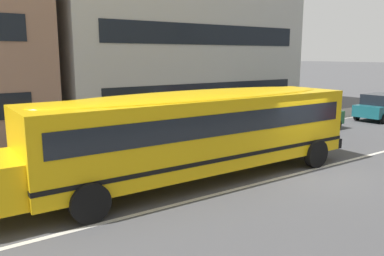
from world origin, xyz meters
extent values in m
plane|color=#4C4C4F|center=(0.00, 0.00, 0.00)|extent=(400.00, 400.00, 0.00)
cube|color=gray|center=(0.00, 7.52, 0.01)|extent=(120.00, 3.00, 0.01)
cube|color=silver|center=(0.00, 0.00, 0.00)|extent=(110.00, 0.16, 0.01)
cube|color=yellow|center=(-3.40, 1.44, 1.61)|extent=(11.11, 2.59, 2.22)
cube|color=black|center=(2.23, 1.41, 0.69)|extent=(0.22, 2.52, 0.36)
cube|color=black|center=(-3.40, 1.44, 2.01)|extent=(10.44, 2.63, 0.65)
cube|color=black|center=(-3.40, 1.44, 0.96)|extent=(11.13, 2.62, 0.12)
ellipsoid|color=yellow|center=(-3.40, 1.44, 2.72)|extent=(10.67, 2.39, 0.36)
cylinder|color=red|center=(-6.94, 2.91, 1.50)|extent=(0.45, 0.45, 0.03)
cylinder|color=black|center=(-7.62, 0.21, 0.50)|extent=(1.01, 0.29, 1.01)
cylinder|color=black|center=(-7.61, 2.73, 0.50)|extent=(1.01, 0.29, 1.01)
cylinder|color=black|center=(0.81, 0.15, 0.50)|extent=(1.01, 0.29, 1.01)
cylinder|color=black|center=(0.82, 2.68, 0.50)|extent=(1.01, 0.29, 1.01)
cube|color=#236038|center=(6.32, 4.94, 0.65)|extent=(3.94, 1.80, 0.70)
cube|color=black|center=(6.17, 4.94, 1.32)|extent=(2.24, 1.62, 0.64)
cylinder|color=black|center=(7.64, 5.75, 0.30)|extent=(0.60, 0.20, 0.60)
cylinder|color=black|center=(7.59, 4.06, 0.30)|extent=(0.60, 0.20, 0.60)
cylinder|color=black|center=(5.04, 5.82, 0.30)|extent=(0.60, 0.20, 0.60)
cylinder|color=black|center=(5.00, 4.12, 0.30)|extent=(0.60, 0.20, 0.60)
cube|color=#195B66|center=(12.89, 4.61, 0.65)|extent=(3.99, 1.92, 0.70)
cube|color=black|center=(12.74, 4.60, 1.32)|extent=(2.29, 1.68, 0.64)
cylinder|color=black|center=(14.14, 5.53, 0.30)|extent=(0.61, 0.21, 0.60)
cylinder|color=black|center=(11.54, 5.38, 0.30)|extent=(0.61, 0.21, 0.60)
cylinder|color=black|center=(11.64, 3.69, 0.30)|extent=(0.61, 0.21, 0.60)
cube|color=black|center=(2.70, 9.00, 1.92)|extent=(12.84, 0.04, 1.10)
cube|color=black|center=(2.70, 9.00, 5.12)|extent=(12.84, 0.04, 1.10)
camera|label=1|loc=(-10.67, -8.52, 4.02)|focal=36.44mm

